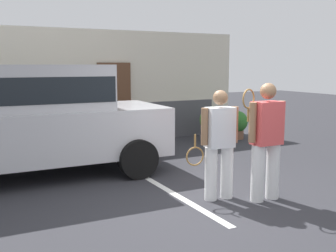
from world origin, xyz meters
The scene contains 8 objects.
ground_plane centered at (0.00, 0.00, 0.00)m, with size 40.00×40.00×0.00m, color #2D2D33.
parking_stripe_1 centered at (-0.21, 1.50, 0.00)m, with size 0.12×4.40×0.01m, color silver.
house_frontage centered at (0.01, 5.59, 1.38)m, with size 8.38×0.40×2.94m.
parked_suv centered at (-1.98, 2.96, 1.15)m, with size 4.65×2.26×2.05m.
tennis_player_man centered at (0.28, 0.34, 0.87)m, with size 0.88×0.30×1.68m.
tennis_player_woman centered at (0.88, -0.03, 0.93)m, with size 0.80×0.28×1.78m.
potted_plant_by_porch centered at (2.89, 4.36, 0.52)m, with size 0.72×0.72×0.94m.
potted_plant_secondary centered at (3.69, 4.34, 0.43)m, with size 0.59×0.59×0.78m.
Camera 1 is at (-3.22, -4.65, 2.05)m, focal length 43.53 mm.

